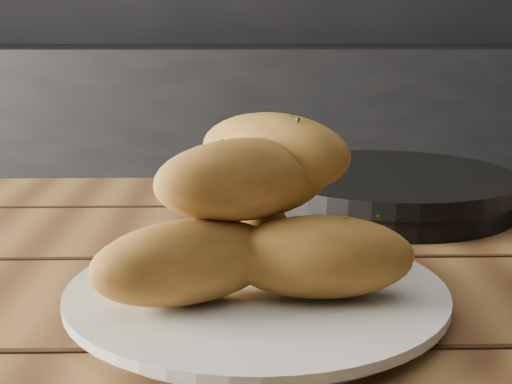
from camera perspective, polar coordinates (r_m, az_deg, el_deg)
The scene contains 4 objects.
counter at distance 2.42m, azimuth -3.04°, elevation 0.86°, with size 2.80×0.60×0.90m, color black.
plate at distance 0.58m, azimuth 0.04°, elevation -8.26°, with size 0.30×0.30×0.02m.
bread_rolls at distance 0.56m, azimuth -0.12°, elevation -1.94°, with size 0.25×0.22×0.13m.
skillet at distance 0.89m, azimuth 10.68°, elevation 0.21°, with size 0.44×0.31×0.05m.
Camera 1 is at (0.08, -0.67, 0.97)m, focal length 50.00 mm.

